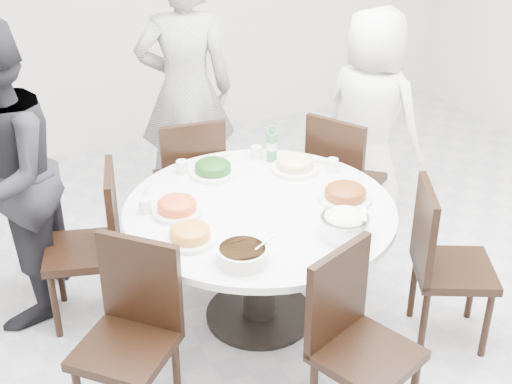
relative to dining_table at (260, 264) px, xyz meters
name	(u,v)px	position (x,y,z in m)	size (l,w,h in m)	color
floor	(318,330)	(0.25, -0.26, -0.38)	(6.00, 6.00, 0.01)	silver
dining_table	(260,264)	(0.00, 0.00, 0.00)	(1.50, 1.50, 0.75)	white
chair_ne	(346,177)	(0.92, 0.57, 0.10)	(0.42, 0.42, 0.95)	black
chair_n	(189,179)	(-0.06, 0.99, 0.10)	(0.42, 0.42, 0.95)	black
chair_nw	(82,248)	(-0.91, 0.44, 0.10)	(0.42, 0.42, 0.95)	black
chair_sw	(125,345)	(-0.92, -0.47, 0.10)	(0.42, 0.42, 0.95)	black
chair_s	(367,352)	(0.08, -0.99, 0.10)	(0.42, 0.42, 0.95)	black
chair_se	(455,266)	(0.89, -0.60, 0.10)	(0.42, 0.42, 0.95)	black
diner_right	(371,119)	(1.20, 0.74, 0.40)	(0.76, 0.50, 1.56)	white
diner_middle	(186,91)	(0.09, 1.41, 0.56)	(0.68, 0.45, 1.86)	black
diner_left	(0,178)	(-1.26, 0.68, 0.51)	(0.86, 0.67, 1.77)	black
dish_greens	(213,169)	(-0.09, 0.47, 0.41)	(0.27, 0.27, 0.07)	white
dish_pale	(295,165)	(0.38, 0.32, 0.41)	(0.28, 0.28, 0.08)	white
dish_orange	(177,208)	(-0.43, 0.13, 0.41)	(0.27, 0.27, 0.07)	white
dish_redbrown	(345,195)	(0.46, -0.13, 0.41)	(0.29, 0.29, 0.07)	white
dish_tofu	(190,236)	(-0.47, -0.17, 0.41)	(0.26, 0.26, 0.07)	white
rice_bowl	(344,226)	(0.26, -0.45, 0.43)	(0.25, 0.25, 0.11)	silver
soup_bowl	(242,255)	(-0.30, -0.44, 0.41)	(0.25, 0.25, 0.08)	white
beverage_bottle	(272,143)	(0.32, 0.50, 0.49)	(0.07, 0.07, 0.23)	#327E45
tea_cups	(220,153)	(0.04, 0.65, 0.42)	(0.07, 0.07, 0.08)	white
chopsticks	(211,157)	(-0.01, 0.69, 0.38)	(0.24, 0.04, 0.01)	tan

